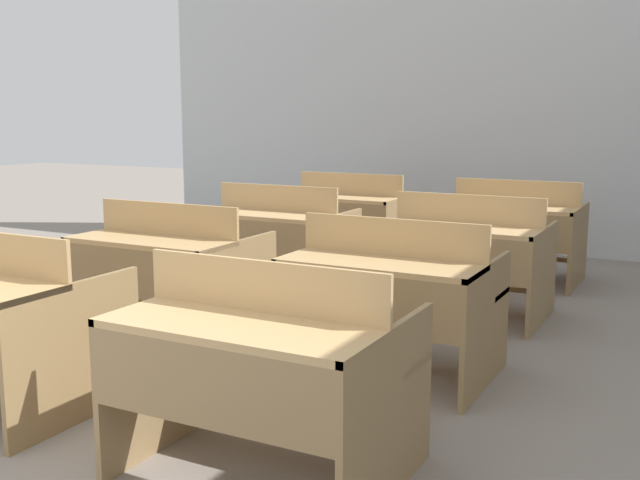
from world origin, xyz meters
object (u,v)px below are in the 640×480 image
(bench_second_right, at_px, (391,294))
(bench_second_left, at_px, (168,268))
(bench_third_right, at_px, (467,254))
(bench_back_left, at_px, (350,217))
(bench_back_right, at_px, (515,229))
(bench_third_left, at_px, (277,237))
(bench_front_right, at_px, (263,365))

(bench_second_right, bearing_deg, bench_second_left, -179.95)
(bench_second_right, relative_size, bench_third_right, 1.00)
(bench_third_right, bearing_deg, bench_back_left, 139.44)
(bench_third_right, xyz_separation_m, bench_back_right, (0.03, 1.30, 0.00))
(bench_back_left, distance_m, bench_back_right, 1.56)
(bench_third_left, distance_m, bench_back_left, 1.32)
(bench_back_left, bearing_deg, bench_second_left, -90.06)
(bench_second_right, bearing_deg, bench_front_right, -89.81)
(bench_back_left, bearing_deg, bench_front_right, -69.01)
(bench_front_right, xyz_separation_m, bench_second_left, (-1.53, 1.31, 0.00))
(bench_second_right, distance_m, bench_third_left, 2.03)
(bench_second_right, relative_size, bench_third_left, 1.00)
(bench_second_left, bearing_deg, bench_second_right, 0.05)
(bench_second_right, xyz_separation_m, bench_third_left, (-1.53, 1.34, 0.00))
(bench_front_right, relative_size, bench_back_right, 1.00)
(bench_second_right, height_order, bench_third_right, same)
(bench_second_right, relative_size, bench_back_left, 1.00)
(bench_second_right, bearing_deg, bench_back_right, 89.20)
(bench_front_right, height_order, bench_third_left, same)
(bench_third_left, height_order, bench_third_right, same)
(bench_second_right, xyz_separation_m, bench_third_right, (0.01, 1.35, 0.00))
(bench_third_left, bearing_deg, bench_second_left, -89.89)
(bench_front_right, bearing_deg, bench_third_left, 120.00)
(bench_third_left, distance_m, bench_back_right, 2.04)
(bench_front_right, height_order, bench_second_left, same)
(bench_second_left, xyz_separation_m, bench_second_right, (1.52, 0.00, 0.00))
(bench_third_left, bearing_deg, bench_third_right, 0.48)
(bench_back_right, bearing_deg, bench_front_right, -90.48)
(bench_third_left, bearing_deg, bench_back_right, 40.12)
(bench_second_right, distance_m, bench_back_right, 2.66)
(bench_second_left, relative_size, bench_back_right, 1.00)
(bench_back_right, bearing_deg, bench_third_left, -139.88)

